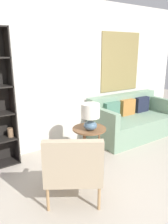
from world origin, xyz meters
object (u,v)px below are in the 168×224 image
object	(u,v)px
armchair	(73,167)
table_lamp	(90,115)
side_table	(89,131)
couch	(131,121)

from	to	relation	value
armchair	table_lamp	bearing A→B (deg)	43.92
armchair	side_table	xyz separation A→B (m)	(0.81, 0.83, 0.01)
table_lamp	couch	bearing A→B (deg)	17.23
armchair	couch	xyz separation A→B (m)	(2.16, 1.18, -0.16)
armchair	table_lamp	xyz separation A→B (m)	(0.78, 0.75, 0.33)
armchair	side_table	bearing A→B (deg)	45.51
armchair	table_lamp	world-z (taller)	table_lamp
couch	side_table	xyz separation A→B (m)	(-1.35, -0.35, 0.17)
side_table	table_lamp	xyz separation A→B (m)	(-0.04, -0.08, 0.32)
armchair	couch	size ratio (longest dim) A/B	0.48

